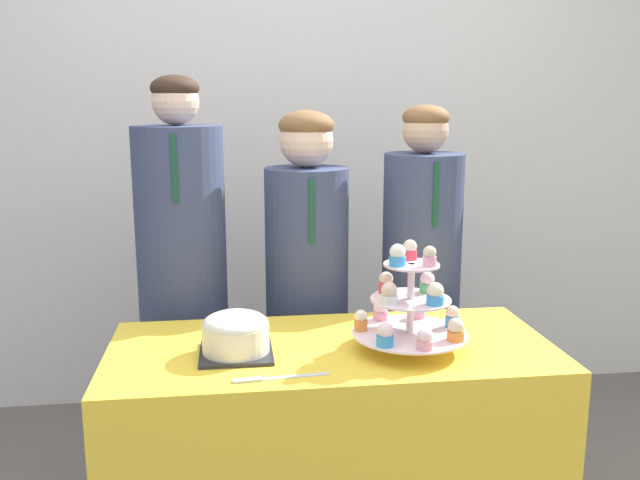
% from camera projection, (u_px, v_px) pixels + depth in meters
% --- Properties ---
extents(wall_back, '(9.00, 0.06, 2.70)m').
position_uv_depth(wall_back, '(288.00, 122.00, 3.19)').
color(wall_back, silver).
rests_on(wall_back, ground_plane).
extents(table, '(1.28, 0.58, 0.76)m').
position_uv_depth(table, '(331.00, 465.00, 2.03)').
color(table, yellow).
rests_on(table, ground_plane).
extents(round_cake, '(0.20, 0.20, 0.12)m').
position_uv_depth(round_cake, '(236.00, 333.00, 1.87)').
color(round_cake, '#232328').
rests_on(round_cake, table).
extents(cake_knife, '(0.25, 0.04, 0.01)m').
position_uv_depth(cake_knife, '(265.00, 379.00, 1.71)').
color(cake_knife, silver).
rests_on(cake_knife, table).
extents(cupcake_stand, '(0.33, 0.33, 0.31)m').
position_uv_depth(cupcake_stand, '(411.00, 305.00, 1.89)').
color(cupcake_stand, silver).
rests_on(cupcake_stand, table).
extents(student_0, '(0.31, 0.32, 1.53)m').
position_uv_depth(student_0, '(184.00, 308.00, 2.43)').
color(student_0, '#384266').
rests_on(student_0, ground_plane).
extents(student_1, '(0.30, 0.31, 1.42)m').
position_uv_depth(student_1, '(307.00, 315.00, 2.50)').
color(student_1, '#384266').
rests_on(student_1, ground_plane).
extents(student_2, '(0.29, 0.30, 1.43)m').
position_uv_depth(student_2, '(420.00, 309.00, 2.55)').
color(student_2, '#384266').
rests_on(student_2, ground_plane).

